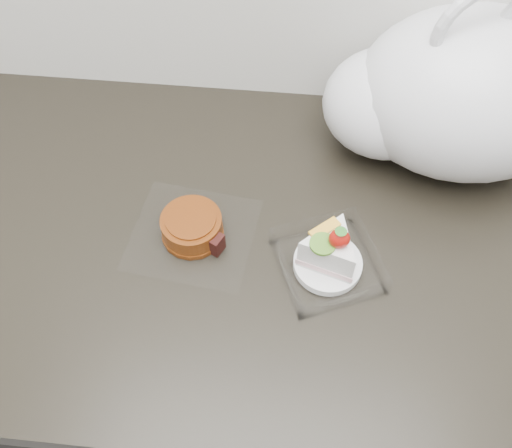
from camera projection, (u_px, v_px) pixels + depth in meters
counter at (272, 351)px, 1.22m from camera, size 2.04×0.64×0.90m
cake_tray at (329, 257)px, 0.80m from camera, size 0.17×0.17×0.10m
mooncake_wrap at (193, 229)px, 0.84m from camera, size 0.20×0.19×0.04m
plastic_bag at (453, 95)px, 0.84m from camera, size 0.42×0.33×0.31m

